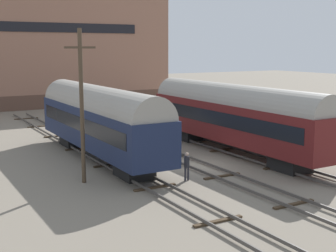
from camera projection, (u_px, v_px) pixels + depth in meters
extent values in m
plane|color=slate|center=(195.00, 166.00, 31.05)|extent=(200.00, 200.00, 0.00)
cube|color=#4C4742|center=(121.00, 174.00, 28.38)|extent=(0.08, 60.00, 0.16)
cube|color=#4C4742|center=(142.00, 171.00, 29.08)|extent=(0.08, 60.00, 0.16)
cube|color=#3D2D1E|center=(218.00, 221.00, 21.06)|extent=(2.60, 0.24, 0.10)
cube|color=#3D2D1E|center=(155.00, 187.00, 26.19)|extent=(2.60, 0.24, 0.10)
cube|color=#3D2D1E|center=(112.00, 165.00, 31.31)|extent=(2.60, 0.24, 0.10)
cube|color=#3D2D1E|center=(82.00, 148.00, 36.44)|extent=(2.60, 0.24, 0.10)
cube|color=#3D2D1E|center=(59.00, 136.00, 41.56)|extent=(2.60, 0.24, 0.10)
cube|color=#3D2D1E|center=(41.00, 126.00, 46.69)|extent=(2.60, 0.24, 0.10)
cube|color=#3D2D1E|center=(26.00, 119.00, 51.81)|extent=(2.60, 0.24, 0.10)
cube|color=#4C4742|center=(186.00, 165.00, 30.67)|extent=(0.08, 60.00, 0.16)
cube|color=#4C4742|center=(204.00, 162.00, 31.38)|extent=(0.08, 60.00, 0.16)
cube|color=#3D2D1E|center=(294.00, 204.00, 23.36)|extent=(2.60, 0.24, 0.10)
cube|color=#3D2D1E|center=(222.00, 176.00, 28.48)|extent=(2.60, 0.24, 0.10)
cube|color=#3D2D1E|center=(172.00, 157.00, 33.61)|extent=(2.60, 0.24, 0.10)
cube|color=#3D2D1E|center=(135.00, 142.00, 38.73)|extent=(2.60, 0.24, 0.10)
cube|color=#3D2D1E|center=(107.00, 131.00, 43.86)|extent=(2.60, 0.24, 0.10)
cube|color=#3D2D1E|center=(85.00, 123.00, 48.98)|extent=(2.60, 0.24, 0.10)
cube|color=#3D2D1E|center=(67.00, 116.00, 54.11)|extent=(2.60, 0.24, 0.10)
cube|color=#4C4742|center=(242.00, 157.00, 32.97)|extent=(0.08, 60.00, 0.16)
cube|color=#4C4742|center=(257.00, 155.00, 33.68)|extent=(0.08, 60.00, 0.16)
cube|color=#3D2D1E|center=(279.00, 167.00, 30.78)|extent=(2.60, 0.24, 0.10)
cube|color=#3D2D1E|center=(224.00, 150.00, 35.91)|extent=(2.60, 0.24, 0.10)
cube|color=#3D2D1E|center=(183.00, 137.00, 41.03)|extent=(2.60, 0.24, 0.10)
cube|color=#3D2D1E|center=(151.00, 127.00, 46.16)|extent=(2.60, 0.24, 0.10)
cube|color=#3D2D1E|center=(125.00, 119.00, 51.28)|extent=(2.60, 0.24, 0.10)
cube|color=#3D2D1E|center=(104.00, 113.00, 56.41)|extent=(2.60, 0.24, 0.10)
cube|color=black|center=(75.00, 139.00, 37.78)|extent=(1.80, 2.40, 1.00)
cube|color=black|center=(134.00, 169.00, 28.37)|extent=(1.80, 2.40, 1.00)
cube|color=#192342|center=(99.00, 126.00, 32.77)|extent=(3.08, 16.96, 2.71)
cube|color=black|center=(99.00, 121.00, 32.71)|extent=(3.12, 15.60, 0.98)
cylinder|color=gray|center=(99.00, 107.00, 32.54)|extent=(2.93, 16.62, 2.93)
cube|color=black|center=(189.00, 134.00, 40.11)|extent=(1.80, 2.40, 1.00)
cube|color=black|center=(290.00, 163.00, 29.88)|extent=(1.80, 2.40, 1.00)
cube|color=#5B1919|center=(233.00, 121.00, 34.68)|extent=(2.89, 18.41, 2.78)
cube|color=black|center=(233.00, 117.00, 34.63)|extent=(2.93, 16.94, 1.00)
cylinder|color=gray|center=(233.00, 103.00, 34.45)|extent=(2.75, 18.04, 2.75)
cube|color=brown|center=(251.00, 136.00, 36.92)|extent=(2.47, 11.16, 0.10)
cylinder|color=brown|center=(291.00, 157.00, 31.82)|extent=(0.20, 0.20, 0.88)
cylinder|color=brown|center=(313.00, 153.00, 32.90)|extent=(0.20, 0.20, 0.88)
cylinder|color=brown|center=(201.00, 132.00, 41.10)|extent=(0.20, 0.20, 0.88)
cylinder|color=brown|center=(221.00, 130.00, 42.17)|extent=(0.20, 0.20, 0.88)
cylinder|color=brown|center=(240.00, 143.00, 36.46)|extent=(0.20, 0.20, 0.88)
cylinder|color=brown|center=(262.00, 140.00, 37.53)|extent=(0.20, 0.20, 0.88)
cube|color=brown|center=(240.00, 127.00, 37.81)|extent=(1.40, 0.40, 0.06)
cube|color=brown|center=(239.00, 124.00, 37.92)|extent=(1.40, 0.06, 0.45)
cube|color=black|center=(234.00, 131.00, 37.56)|extent=(0.06, 0.40, 0.40)
cube|color=black|center=(246.00, 130.00, 38.15)|extent=(0.06, 0.40, 0.40)
cylinder|color=#282833|center=(185.00, 174.00, 27.63)|extent=(0.12, 0.12, 0.81)
cylinder|color=#282833|center=(188.00, 174.00, 27.73)|extent=(0.12, 0.12, 0.81)
cylinder|color=#232328|center=(187.00, 162.00, 27.56)|extent=(0.32, 0.32, 0.67)
sphere|color=tan|center=(187.00, 154.00, 27.48)|extent=(0.22, 0.22, 0.22)
cylinder|color=#473828|center=(82.00, 107.00, 26.60)|extent=(0.24, 0.24, 8.86)
cube|color=#473828|center=(80.00, 47.00, 26.04)|extent=(1.80, 0.12, 0.12)
cube|color=brown|center=(34.00, 97.00, 65.98)|extent=(36.13, 13.65, 1.88)
cube|color=#936651|center=(30.00, 29.00, 64.43)|extent=(36.13, 13.65, 16.93)
cube|color=black|center=(44.00, 27.00, 58.56)|extent=(25.29, 0.10, 1.20)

